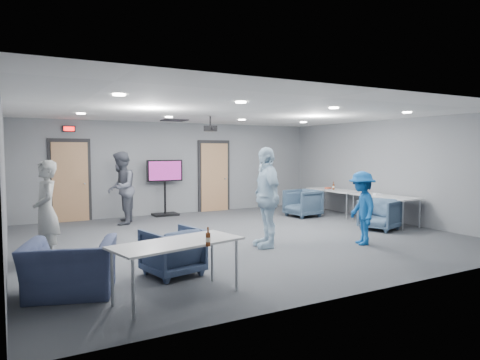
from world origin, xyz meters
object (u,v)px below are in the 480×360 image
chair_right_b (380,215)px  person_d (362,208)px  chair_right_a (303,203)px  projector (210,128)px  person_a (46,211)px  table_right_a (335,191)px  bottle_front (208,239)px  person_c (266,197)px  table_right_b (385,197)px  tv_stand (165,184)px  person_b (121,188)px  bottle_right (333,187)px  chair_front_b (70,268)px  table_front_left (177,245)px  chair_front_a (173,251)px

chair_right_b → person_d: bearing=-75.8°
chair_right_a → projector: projector is taller
person_a → table_right_a: 8.10m
person_d → bottle_front: size_ratio=6.30×
person_c → table_right_b: 4.11m
tv_stand → person_b: bearing=-148.9°
chair_right_b → bottle_right: bearing=146.0°
chair_right_a → chair_front_b: 7.72m
chair_front_b → bottle_right: size_ratio=4.65×
bottle_right → projector: bearing=-173.2°
chair_right_b → table_right_b: bearing=107.5°
person_a → person_c: (3.86, -0.84, 0.11)m
table_front_left → chair_right_a: bearing=27.8°
person_c → chair_right_b: bearing=106.6°
person_c → person_d: person_c is taller
person_d → person_a: bearing=-81.1°
chair_right_a → projector: size_ratio=2.14×
chair_right_b → table_front_left: bearing=-87.7°
person_a → projector: size_ratio=4.33×
person_a → bottle_front: person_a is taller
person_c → chair_right_a: bearing=145.7°
chair_front_b → tv_stand: (3.30, 5.98, 0.56)m
person_d → chair_right_a: (1.13, 3.46, -0.35)m
table_right_a → projector: projector is taller
chair_right_a → tv_stand: 3.99m
chair_right_b → chair_front_a: size_ratio=1.02×
table_front_left → bottle_right: bottle_right is taller
bottle_front → tv_stand: bearing=75.4°
table_right_a → chair_right_a: bearing=84.9°
table_right_a → person_b: bearing=77.6°
person_a → chair_front_a: size_ratio=2.18×
person_a → chair_front_b: person_a is taller
table_front_left → projector: 5.04m
chair_right_b → projector: 4.50m
person_b → table_right_b: size_ratio=1.03×
chair_front_b → table_right_b: 8.00m
tv_stand → person_c: bearing=-84.9°
person_b → chair_front_b: person_b is taller
person_a → table_right_b: size_ratio=0.96×
bottle_right → projector: projector is taller
person_b → chair_right_b: bearing=76.0°
person_d → projector: (-1.99, 2.91, 1.67)m
person_c → table_right_a: 4.83m
bottle_front → table_right_a: bearing=38.2°
chair_front_b → person_d: bearing=-157.5°
table_right_a → person_d: bearing=146.4°
person_a → tv_stand: size_ratio=1.07×
person_c → bottle_right: person_c is taller
table_front_left → person_a: bearing=102.9°
person_c → person_b: bearing=-141.6°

